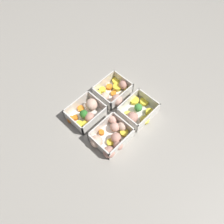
{
  "coord_description": "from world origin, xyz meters",
  "views": [
    {
      "loc": [
        0.33,
        0.32,
        0.79
      ],
      "look_at": [
        0.0,
        0.0,
        0.02
      ],
      "focal_mm": 35.0,
      "sensor_mm": 36.0,
      "label": 1
    }
  ],
  "objects_px": {
    "container_near_right": "(87,112)",
    "container_far_left": "(137,111)",
    "container_far_right": "(112,136)",
    "container_near_left": "(114,92)"
  },
  "relations": [
    {
      "from": "container_near_right",
      "to": "container_far_right",
      "type": "relative_size",
      "value": 0.88
    },
    {
      "from": "container_near_right",
      "to": "container_near_left",
      "type": "bearing_deg",
      "value": 177.69
    },
    {
      "from": "container_near_left",
      "to": "container_far_right",
      "type": "height_order",
      "value": "same"
    },
    {
      "from": "container_near_right",
      "to": "container_far_right",
      "type": "bearing_deg",
      "value": 87.23
    },
    {
      "from": "container_near_right",
      "to": "container_far_left",
      "type": "distance_m",
      "value": 0.21
    },
    {
      "from": "container_near_left",
      "to": "container_far_left",
      "type": "height_order",
      "value": "same"
    },
    {
      "from": "container_near_left",
      "to": "container_far_right",
      "type": "bearing_deg",
      "value": 41.08
    },
    {
      "from": "container_near_right",
      "to": "container_far_left",
      "type": "bearing_deg",
      "value": 135.97
    },
    {
      "from": "container_near_right",
      "to": "container_far_right",
      "type": "xyz_separation_m",
      "value": [
        0.01,
        0.15,
        -0.0
      ]
    },
    {
      "from": "container_near_left",
      "to": "container_far_left",
      "type": "relative_size",
      "value": 1.01
    }
  ]
}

